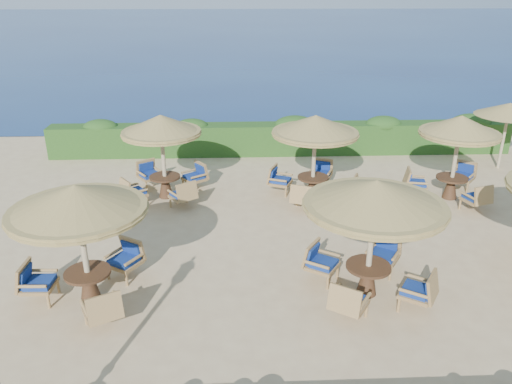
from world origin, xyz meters
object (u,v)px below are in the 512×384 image
cafe_set_0 (79,220)px  cafe_set_3 (162,145)px  cafe_set_1 (373,216)px  cafe_set_5 (458,143)px  cafe_set_4 (315,143)px  extra_parasol (509,110)px

cafe_set_0 → cafe_set_3: 5.63m
cafe_set_0 → cafe_set_1: 5.92m
cafe_set_5 → cafe_set_4: bearing=177.0°
extra_parasol → cafe_set_4: cafe_set_4 is taller
cafe_set_1 → cafe_set_0: bearing=-180.0°
extra_parasol → cafe_set_5: (-2.91, -2.68, -0.37)m
extra_parasol → cafe_set_3: size_ratio=0.90×
cafe_set_3 → cafe_set_5: 8.94m
cafe_set_1 → cafe_set_3: (-5.02, 5.56, -0.15)m
extra_parasol → cafe_set_4: (-7.22, -2.46, -0.39)m
cafe_set_1 → cafe_set_4: bearing=94.3°
cafe_set_3 → cafe_set_1: bearing=-47.9°
cafe_set_5 → cafe_set_3: bearing=177.0°
extra_parasol → cafe_set_5: cafe_set_5 is taller
cafe_set_1 → cafe_set_5: bearing=52.5°
extra_parasol → cafe_set_5: bearing=-137.3°
cafe_set_0 → cafe_set_3: size_ratio=1.04×
extra_parasol → cafe_set_1: (-6.82, -7.77, -0.31)m
cafe_set_0 → cafe_set_5: (9.83, 5.09, -0.10)m
cafe_set_1 → cafe_set_3: same height
cafe_set_3 → cafe_set_5: same height
cafe_set_1 → extra_parasol: bearing=48.7°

